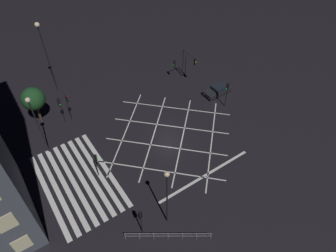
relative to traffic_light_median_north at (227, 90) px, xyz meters
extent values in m
plane|color=black|center=(0.37, -9.47, -2.69)|extent=(200.00, 200.00, 0.00)
cube|color=silver|center=(0.37, -17.93, -2.68)|extent=(11.95, 0.50, 0.01)
cube|color=silver|center=(0.37, -18.83, -2.68)|extent=(11.95, 0.50, 0.01)
cube|color=silver|center=(0.37, -19.73, -2.68)|extent=(11.95, 0.50, 0.01)
cube|color=silver|center=(0.37, -20.63, -2.68)|extent=(11.95, 0.50, 0.01)
cube|color=silver|center=(0.37, -21.53, -2.68)|extent=(11.95, 0.50, 0.01)
cube|color=silver|center=(0.37, -22.43, -2.68)|extent=(11.95, 0.50, 0.01)
cube|color=silver|center=(0.37, -23.33, -2.68)|extent=(11.95, 0.50, 0.01)
cube|color=silver|center=(0.37, -24.23, -2.68)|extent=(11.95, 0.50, 0.01)
cube|color=silver|center=(4.13, -13.22, -2.68)|extent=(10.43, 10.43, 0.01)
cube|color=silver|center=(-3.38, -13.22, -2.68)|extent=(10.43, 10.43, 0.01)
cube|color=silver|center=(1.63, -10.72, -2.68)|extent=(10.43, 10.43, 0.01)
cube|color=silver|center=(-0.88, -10.72, -2.68)|extent=(10.43, 10.43, 0.01)
cube|color=silver|center=(-0.88, -8.21, -2.68)|extent=(10.43, 10.43, 0.01)
cube|color=silver|center=(1.63, -8.21, -2.68)|extent=(10.43, 10.43, 0.01)
cube|color=silver|center=(-3.38, -5.71, -2.68)|extent=(10.43, 10.43, 0.01)
cube|color=silver|center=(4.13, -5.71, -2.68)|extent=(10.43, 10.43, 0.01)
cube|color=silver|center=(7.51, -9.47, -2.68)|extent=(0.30, 11.95, 0.01)
cube|color=beige|center=(5.40, -27.56, -0.69)|extent=(0.06, 1.40, 1.80)
cube|color=beige|center=(5.40, -27.56, 2.85)|extent=(0.06, 1.40, 1.80)
cylinder|color=black|center=(0.00, 0.09, -0.81)|extent=(0.11, 0.11, 3.76)
cube|color=black|center=(0.00, -0.04, 0.57)|extent=(0.28, 0.16, 0.90)
sphere|color=black|center=(0.00, -0.16, 0.87)|extent=(0.18, 0.18, 0.18)
sphere|color=black|center=(0.00, -0.16, 0.57)|extent=(0.18, 0.18, 0.18)
sphere|color=green|center=(0.00, -0.16, 0.27)|extent=(0.18, 0.18, 0.18)
cube|color=black|center=(0.00, 0.05, 0.57)|extent=(0.36, 0.02, 0.98)
cylinder|color=black|center=(0.97, -18.94, -1.06)|extent=(0.11, 0.11, 3.26)
cube|color=black|center=(0.97, -18.81, 0.08)|extent=(0.28, 0.16, 0.90)
sphere|color=black|center=(0.97, -18.70, 0.38)|extent=(0.18, 0.18, 0.18)
sphere|color=black|center=(0.97, -18.70, 0.08)|extent=(0.18, 0.18, 0.18)
sphere|color=green|center=(0.97, -18.70, -0.22)|extent=(0.18, 0.18, 0.18)
cube|color=black|center=(0.97, -18.90, 0.08)|extent=(0.36, 0.02, 0.98)
cylinder|color=black|center=(-9.16, -18.89, -0.78)|extent=(0.11, 0.11, 3.81)
cube|color=black|center=(-9.03, -18.89, 0.63)|extent=(0.16, 0.28, 0.90)
sphere|color=black|center=(-8.91, -18.89, 0.93)|extent=(0.18, 0.18, 0.18)
sphere|color=black|center=(-8.91, -18.89, 0.63)|extent=(0.18, 0.18, 0.18)
sphere|color=green|center=(-8.91, -18.89, 0.33)|extent=(0.18, 0.18, 0.18)
cube|color=black|center=(-9.12, -18.89, 0.63)|extent=(0.02, 0.36, 0.98)
cylinder|color=black|center=(9.23, -18.36, -0.96)|extent=(0.11, 0.11, 3.45)
cube|color=black|center=(9.10, -18.36, 0.26)|extent=(0.16, 0.28, 0.90)
sphere|color=red|center=(8.99, -18.36, 0.56)|extent=(0.18, 0.18, 0.18)
sphere|color=black|center=(8.99, -18.36, 0.26)|extent=(0.18, 0.18, 0.18)
sphere|color=black|center=(8.99, -18.36, -0.04)|extent=(0.18, 0.18, 0.18)
cube|color=black|center=(9.19, -18.36, 0.26)|extent=(0.02, 0.36, 0.98)
cylinder|color=black|center=(-8.93, 0.09, -0.99)|extent=(0.11, 0.11, 3.40)
cylinder|color=black|center=(-8.93, -0.98, 0.56)|extent=(0.09, 2.14, 0.09)
cube|color=black|center=(-8.93, -2.05, 0.11)|extent=(0.28, 0.16, 0.90)
sphere|color=black|center=(-8.93, -2.16, 0.41)|extent=(0.18, 0.18, 0.18)
sphere|color=black|center=(-8.93, -2.16, 0.11)|extent=(0.18, 0.18, 0.18)
sphere|color=green|center=(-8.93, -2.16, -0.19)|extent=(0.18, 0.18, 0.18)
cube|color=black|center=(-8.93, -1.96, 0.11)|extent=(0.36, 0.02, 0.98)
cylinder|color=black|center=(-8.88, -0.51, -0.41)|extent=(0.11, 0.11, 4.55)
cylinder|color=black|center=(-7.49, -0.51, 1.72)|extent=(2.78, 0.09, 0.09)
cube|color=black|center=(-6.10, -0.51, 1.27)|extent=(0.16, 0.28, 0.90)
sphere|color=black|center=(-5.99, -0.51, 1.57)|extent=(0.18, 0.18, 0.18)
sphere|color=orange|center=(-5.99, -0.51, 1.27)|extent=(0.18, 0.18, 0.18)
sphere|color=black|center=(-5.99, -0.51, 0.97)|extent=(0.18, 0.18, 0.18)
cube|color=black|center=(-6.19, -0.51, 1.27)|extent=(0.02, 0.36, 0.98)
cylinder|color=black|center=(-8.95, -18.05, -0.70)|extent=(0.11, 0.11, 3.97)
cube|color=black|center=(-8.95, -17.92, 0.78)|extent=(0.28, 0.16, 0.90)
sphere|color=red|center=(-8.95, -17.81, 1.08)|extent=(0.18, 0.18, 0.18)
sphere|color=black|center=(-8.95, -17.81, 0.78)|extent=(0.18, 0.18, 0.18)
sphere|color=black|center=(-8.95, -17.81, 0.48)|extent=(0.18, 0.18, 0.18)
cube|color=black|center=(-8.95, -18.01, 0.78)|extent=(0.36, 0.02, 0.98)
cylinder|color=black|center=(-16.12, -17.40, 2.17)|extent=(0.14, 0.14, 9.72)
sphere|color=#F9E0B2|center=(-16.12, -17.40, 7.22)|extent=(0.63, 0.63, 0.63)
cylinder|color=black|center=(9.56, -15.84, 0.91)|extent=(0.14, 0.14, 7.19)
sphere|color=#F9E0B2|center=(9.56, -15.84, 4.64)|extent=(0.46, 0.46, 0.46)
cylinder|color=black|center=(-5.36, -22.25, 1.07)|extent=(0.14, 0.14, 7.53)
sphere|color=#F9E0B2|center=(-5.36, -22.25, 5.00)|extent=(0.54, 0.54, 0.54)
cylinder|color=#473323|center=(-11.01, -21.34, -1.40)|extent=(0.32, 0.32, 2.57)
sphere|color=#19421E|center=(-11.01, -21.34, 0.95)|extent=(2.84, 2.84, 2.84)
cube|color=black|center=(-2.61, 1.03, -2.21)|extent=(1.79, 4.06, 0.54)
cube|color=black|center=(-2.61, 1.13, -1.69)|extent=(1.57, 1.71, 0.49)
sphere|color=white|center=(-2.06, -0.95, -2.27)|extent=(0.16, 0.16, 0.16)
sphere|color=white|center=(-3.17, -0.95, -2.27)|extent=(0.16, 0.16, 0.16)
cylinder|color=black|center=(-1.84, -0.23, -2.34)|extent=(0.20, 0.69, 0.69)
cylinder|color=black|center=(-3.39, -0.23, -2.34)|extent=(0.20, 0.69, 0.69)
cylinder|color=black|center=(-1.84, 2.29, -2.34)|extent=(0.20, 0.69, 0.69)
cylinder|color=black|center=(-3.39, 2.29, -2.34)|extent=(0.20, 0.69, 0.69)
cylinder|color=#9EA0A5|center=(8.91, -19.97, -2.16)|extent=(0.05, 0.05, 1.05)
cylinder|color=#9EA0A5|center=(9.64, -18.91, -2.16)|extent=(0.05, 0.05, 1.05)
cylinder|color=#9EA0A5|center=(10.36, -17.84, -2.16)|extent=(0.05, 0.05, 1.05)
cylinder|color=#9EA0A5|center=(11.09, -16.78, -2.16)|extent=(0.05, 0.05, 1.05)
cylinder|color=#9EA0A5|center=(11.81, -15.71, -2.16)|extent=(0.05, 0.05, 1.05)
cylinder|color=#9EA0A5|center=(12.54, -14.65, -2.16)|extent=(0.05, 0.05, 1.05)
cylinder|color=#9EA0A5|center=(13.27, -13.59, -2.16)|extent=(0.05, 0.05, 1.05)
cylinder|color=#9EA0A5|center=(11.09, -16.78, -1.68)|extent=(4.39, 6.41, 0.04)
cylinder|color=#9EA0A5|center=(11.09, -16.78, -2.11)|extent=(4.39, 6.41, 0.04)
camera|label=1|loc=(21.27, -23.73, 23.63)|focal=32.00mm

